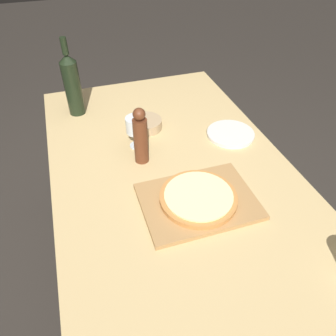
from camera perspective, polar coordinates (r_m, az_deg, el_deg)
ground_plane at (r=1.83m, az=1.08°, el=-18.79°), size 12.00×12.00×0.00m
dining_table at (r=1.31m, az=1.44°, el=-4.15°), size 0.92×1.67×0.74m
cutting_board at (r=1.15m, az=5.26°, el=-5.78°), size 0.39×0.29×0.02m
pizza at (r=1.14m, az=5.32°, el=-5.07°), size 0.27×0.27×0.02m
wine_bottle at (r=1.62m, az=-16.36°, el=13.85°), size 0.08×0.08×0.36m
pepper_mill at (r=1.26m, az=-4.80°, el=5.38°), size 0.06×0.06×0.24m
wine_glass at (r=1.35m, az=-5.62°, el=7.30°), size 0.08×0.08×0.14m
small_bowl at (r=1.51m, az=-3.92°, el=7.66°), size 0.15×0.15×0.04m
dinner_plate at (r=1.49m, az=10.84°, el=5.87°), size 0.21×0.21×0.01m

